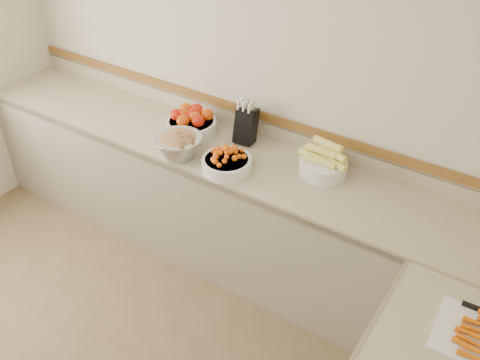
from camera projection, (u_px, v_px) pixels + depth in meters
The scene contains 7 objects.
back_wall at pixel (250, 77), 3.49m from camera, with size 4.00×4.00×0.00m, color beige.
counter_back at pixel (224, 204), 3.77m from camera, with size 4.00×0.65×1.08m.
knife_block at pixel (246, 124), 3.53m from camera, with size 0.14×0.17×0.32m.
tomato_bowl at pixel (191, 122), 3.66m from camera, with size 0.35×0.35×0.17m.
cherry_tomato_bowl at pixel (227, 162), 3.30m from camera, with size 0.31×0.31×0.16m.
corn_bowl at pixel (323, 163), 3.27m from camera, with size 0.33×0.30×0.22m.
rhubarb_bowl at pixel (179, 144), 3.41m from camera, with size 0.31×0.31×0.18m.
Camera 1 is at (1.71, -0.73, 2.81)m, focal length 40.00 mm.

